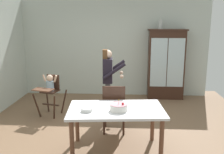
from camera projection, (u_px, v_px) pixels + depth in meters
The scene contains 10 objects.
ground_plane at pixel (107, 132), 4.87m from camera, with size 6.24×6.24×0.00m, color brown.
wall_back at pixel (114, 49), 7.14m from camera, with size 5.32×0.06×2.70m, color beige.
china_cabinet at pixel (166, 64), 6.88m from camera, with size 1.03×0.48×1.92m.
ceramic_vase at pixel (160, 24), 6.66m from camera, with size 0.13×0.13×0.27m.
high_chair_with_toddler at pixel (50, 88), 5.62m from camera, with size 0.69×0.78×0.95m.
adult_person at pixel (108, 75), 5.42m from camera, with size 0.51×0.49×1.53m.
dining_table at pixel (116, 114), 4.05m from camera, with size 1.61×1.03×0.74m.
birthday_cake at pixel (119, 107), 3.92m from camera, with size 0.28×0.28×0.19m.
serving_bowl at pixel (87, 110), 3.89m from camera, with size 0.18×0.18×0.06m, color silver.
dining_chair_far_side at pixel (114, 106), 4.72m from camera, with size 0.45×0.45×0.96m.
Camera 1 is at (0.37, -4.50, 2.12)m, focal length 39.95 mm.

